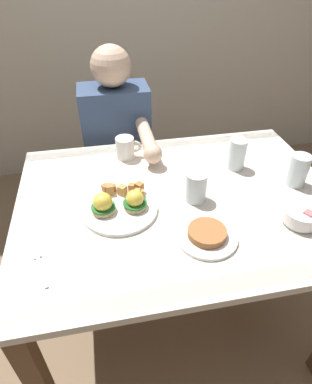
% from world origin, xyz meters
% --- Properties ---
extents(ground_plane, '(6.00, 6.00, 0.00)m').
position_xyz_m(ground_plane, '(0.00, 0.00, 0.00)').
color(ground_plane, '#7F664C').
extents(dining_table, '(1.20, 0.90, 0.74)m').
position_xyz_m(dining_table, '(0.00, 0.00, 0.63)').
color(dining_table, silver).
rests_on(dining_table, ground_plane).
extents(eggs_benedict_plate, '(0.27, 0.27, 0.09)m').
position_xyz_m(eggs_benedict_plate, '(-0.23, -0.03, 0.76)').
color(eggs_benedict_plate, white).
rests_on(eggs_benedict_plate, dining_table).
extents(fruit_bowl, '(0.12, 0.12, 0.06)m').
position_xyz_m(fruit_bowl, '(0.36, -0.21, 0.77)').
color(fruit_bowl, white).
rests_on(fruit_bowl, dining_table).
extents(coffee_mug, '(0.11, 0.08, 0.09)m').
position_xyz_m(coffee_mug, '(-0.16, 0.32, 0.79)').
color(coffee_mug, white).
rests_on(coffee_mug, dining_table).
extents(fork, '(0.06, 0.15, 0.00)m').
position_xyz_m(fork, '(-0.49, -0.23, 0.74)').
color(fork, silver).
rests_on(fork, dining_table).
extents(water_glass_near, '(0.07, 0.07, 0.13)m').
position_xyz_m(water_glass_near, '(0.46, 0.00, 0.80)').
color(water_glass_near, silver).
rests_on(water_glass_near, dining_table).
extents(water_glass_far, '(0.08, 0.08, 0.11)m').
position_xyz_m(water_glass_far, '(0.05, -0.02, 0.79)').
color(water_glass_far, silver).
rests_on(water_glass_far, dining_table).
extents(water_glass_extra, '(0.07, 0.07, 0.13)m').
position_xyz_m(water_glass_extra, '(0.28, 0.15, 0.80)').
color(water_glass_extra, silver).
rests_on(water_glass_extra, dining_table).
extents(side_plate, '(0.20, 0.20, 0.04)m').
position_xyz_m(side_plate, '(0.03, -0.22, 0.75)').
color(side_plate, white).
rests_on(side_plate, dining_table).
extents(diner_person, '(0.34, 0.54, 1.14)m').
position_xyz_m(diner_person, '(-0.18, 0.60, 0.65)').
color(diner_person, '#33333D').
rests_on(diner_person, ground_plane).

